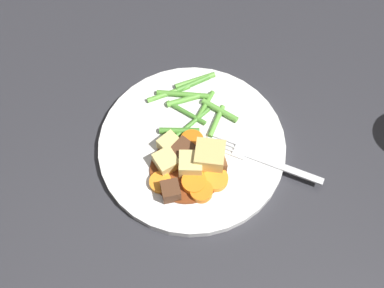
{
  "coord_description": "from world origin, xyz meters",
  "views": [
    {
      "loc": [
        0.36,
        -0.06,
        0.71
      ],
      "look_at": [
        0.0,
        0.0,
        0.01
      ],
      "focal_mm": 50.91,
      "sensor_mm": 36.0,
      "label": 1
    }
  ],
  "objects_px": {
    "potato_chunk_3": "(191,165)",
    "fork": "(260,159)",
    "carrot_slice_3": "(205,169)",
    "meat_chunk_0": "(171,191)",
    "meat_chunk_1": "(219,164)",
    "potato_chunk_0": "(166,162)",
    "dinner_plate": "(192,146)",
    "carrot_slice_0": "(189,139)",
    "carrot_slice_6": "(203,154)",
    "carrot_slice_7": "(193,149)",
    "carrot_slice_1": "(199,192)",
    "carrot_slice_5": "(194,183)",
    "potato_chunk_1": "(210,157)",
    "meat_chunk_2": "(184,152)",
    "potato_chunk_2": "(169,143)",
    "carrot_slice_4": "(160,182)"
  },
  "relations": [
    {
      "from": "potato_chunk_2",
      "to": "fork",
      "type": "height_order",
      "value": "potato_chunk_2"
    },
    {
      "from": "carrot_slice_0",
      "to": "carrot_slice_6",
      "type": "xyz_separation_m",
      "value": [
        0.03,
        0.02,
        -0.0
      ]
    },
    {
      "from": "meat_chunk_2",
      "to": "potato_chunk_0",
      "type": "bearing_deg",
      "value": -69.08
    },
    {
      "from": "meat_chunk_1",
      "to": "potato_chunk_3",
      "type": "bearing_deg",
      "value": -96.04
    },
    {
      "from": "carrot_slice_0",
      "to": "potato_chunk_1",
      "type": "distance_m",
      "value": 0.05
    },
    {
      "from": "carrot_slice_5",
      "to": "meat_chunk_2",
      "type": "distance_m",
      "value": 0.05
    },
    {
      "from": "meat_chunk_2",
      "to": "carrot_slice_7",
      "type": "bearing_deg",
      "value": 116.07
    },
    {
      "from": "dinner_plate",
      "to": "potato_chunk_0",
      "type": "bearing_deg",
      "value": -56.12
    },
    {
      "from": "potato_chunk_3",
      "to": "fork",
      "type": "xyz_separation_m",
      "value": [
        0.0,
        0.1,
        -0.01
      ]
    },
    {
      "from": "carrot_slice_7",
      "to": "potato_chunk_0",
      "type": "height_order",
      "value": "potato_chunk_0"
    },
    {
      "from": "potato_chunk_3",
      "to": "potato_chunk_0",
      "type": "bearing_deg",
      "value": -109.49
    },
    {
      "from": "carrot_slice_1",
      "to": "potato_chunk_1",
      "type": "distance_m",
      "value": 0.05
    },
    {
      "from": "carrot_slice_5",
      "to": "carrot_slice_6",
      "type": "height_order",
      "value": "carrot_slice_5"
    },
    {
      "from": "carrot_slice_0",
      "to": "carrot_slice_3",
      "type": "xyz_separation_m",
      "value": [
        0.05,
        0.01,
        -0.0
      ]
    },
    {
      "from": "carrot_slice_3",
      "to": "fork",
      "type": "distance_m",
      "value": 0.08
    },
    {
      "from": "carrot_slice_3",
      "to": "carrot_slice_6",
      "type": "bearing_deg",
      "value": 177.26
    },
    {
      "from": "carrot_slice_1",
      "to": "carrot_slice_4",
      "type": "height_order",
      "value": "carrot_slice_1"
    },
    {
      "from": "dinner_plate",
      "to": "potato_chunk_2",
      "type": "xyz_separation_m",
      "value": [
        -0.0,
        -0.03,
        0.02
      ]
    },
    {
      "from": "potato_chunk_0",
      "to": "fork",
      "type": "bearing_deg",
      "value": 84.73
    },
    {
      "from": "carrot_slice_0",
      "to": "meat_chunk_1",
      "type": "xyz_separation_m",
      "value": [
        0.05,
        0.03,
        0.0
      ]
    },
    {
      "from": "meat_chunk_2",
      "to": "fork",
      "type": "height_order",
      "value": "meat_chunk_2"
    },
    {
      "from": "dinner_plate",
      "to": "meat_chunk_1",
      "type": "bearing_deg",
      "value": 35.13
    },
    {
      "from": "fork",
      "to": "carrot_slice_5",
      "type": "bearing_deg",
      "value": -76.67
    },
    {
      "from": "carrot_slice_3",
      "to": "potato_chunk_0",
      "type": "bearing_deg",
      "value": -108.21
    },
    {
      "from": "carrot_slice_1",
      "to": "potato_chunk_3",
      "type": "height_order",
      "value": "potato_chunk_3"
    },
    {
      "from": "potato_chunk_3",
      "to": "fork",
      "type": "bearing_deg",
      "value": 89.66
    },
    {
      "from": "meat_chunk_1",
      "to": "fork",
      "type": "bearing_deg",
      "value": 93.36
    },
    {
      "from": "dinner_plate",
      "to": "potato_chunk_0",
      "type": "xyz_separation_m",
      "value": [
        0.03,
        -0.04,
        0.02
      ]
    },
    {
      "from": "carrot_slice_1",
      "to": "carrot_slice_5",
      "type": "xyz_separation_m",
      "value": [
        -0.01,
        -0.0,
        0.0
      ]
    },
    {
      "from": "carrot_slice_6",
      "to": "fork",
      "type": "relative_size",
      "value": 0.17
    },
    {
      "from": "carrot_slice_0",
      "to": "carrot_slice_4",
      "type": "bearing_deg",
      "value": -40.53
    },
    {
      "from": "carrot_slice_0",
      "to": "potato_chunk_2",
      "type": "distance_m",
      "value": 0.03
    },
    {
      "from": "carrot_slice_4",
      "to": "meat_chunk_2",
      "type": "height_order",
      "value": "meat_chunk_2"
    },
    {
      "from": "meat_chunk_2",
      "to": "fork",
      "type": "bearing_deg",
      "value": 77.74
    },
    {
      "from": "carrot_slice_3",
      "to": "carrot_slice_6",
      "type": "relative_size",
      "value": 0.98
    },
    {
      "from": "carrot_slice_7",
      "to": "meat_chunk_2",
      "type": "bearing_deg",
      "value": -63.93
    },
    {
      "from": "potato_chunk_0",
      "to": "meat_chunk_1",
      "type": "height_order",
      "value": "same"
    },
    {
      "from": "carrot_slice_6",
      "to": "carrot_slice_7",
      "type": "bearing_deg",
      "value": -126.03
    },
    {
      "from": "dinner_plate",
      "to": "potato_chunk_2",
      "type": "relative_size",
      "value": 9.85
    },
    {
      "from": "carrot_slice_0",
      "to": "carrot_slice_1",
      "type": "distance_m",
      "value": 0.08
    },
    {
      "from": "carrot_slice_7",
      "to": "potato_chunk_0",
      "type": "xyz_separation_m",
      "value": [
        0.02,
        -0.04,
        0.01
      ]
    },
    {
      "from": "carrot_slice_6",
      "to": "meat_chunk_0",
      "type": "distance_m",
      "value": 0.08
    },
    {
      "from": "carrot_slice_3",
      "to": "carrot_slice_4",
      "type": "height_order",
      "value": "same"
    },
    {
      "from": "dinner_plate",
      "to": "meat_chunk_0",
      "type": "distance_m",
      "value": 0.09
    },
    {
      "from": "carrot_slice_3",
      "to": "meat_chunk_2",
      "type": "relative_size",
      "value": 0.78
    },
    {
      "from": "carrot_slice_0",
      "to": "dinner_plate",
      "type": "bearing_deg",
      "value": 34.56
    },
    {
      "from": "carrot_slice_6",
      "to": "potato_chunk_1",
      "type": "distance_m",
      "value": 0.02
    },
    {
      "from": "meat_chunk_0",
      "to": "meat_chunk_2",
      "type": "distance_m",
      "value": 0.06
    },
    {
      "from": "meat_chunk_0",
      "to": "meat_chunk_1",
      "type": "xyz_separation_m",
      "value": [
        -0.03,
        0.07,
        -0.0
      ]
    },
    {
      "from": "carrot_slice_3",
      "to": "meat_chunk_0",
      "type": "bearing_deg",
      "value": -62.25
    }
  ]
}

